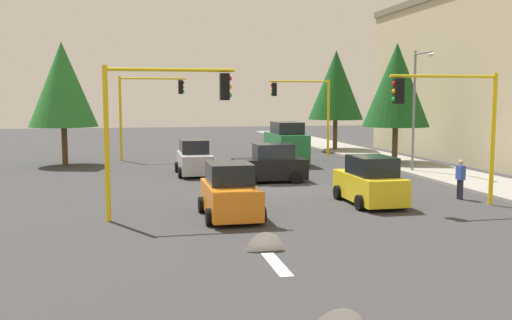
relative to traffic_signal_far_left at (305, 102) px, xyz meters
name	(u,v)px	position (x,y,z in m)	size (l,w,h in m)	color
ground_plane	(275,188)	(14.00, -5.70, -4.01)	(120.00, 120.00, 0.00)	#353538
sidewalk_kerb	(424,169)	(9.00, 4.80, -3.94)	(80.00, 4.00, 0.15)	gray
lane_arrow_near	(269,256)	(25.51, -8.70, -4.01)	(2.40, 1.10, 1.10)	silver
apartment_block	(503,76)	(4.89, 12.80, 1.82)	(23.25, 9.30, 11.66)	#C6B793
traffic_signal_far_left	(305,102)	(0.00, 0.00, 0.00)	(0.36, 4.59, 5.67)	yellow
traffic_signal_near_right	(160,111)	(20.00, -11.36, -0.16)	(0.36, 4.59, 5.44)	yellow
traffic_signal_near_left	(452,112)	(20.00, -0.06, -0.25)	(0.36, 4.59, 5.30)	yellow
traffic_signal_far_right	(147,101)	(0.00, -11.42, 0.09)	(0.36, 4.59, 5.81)	yellow
street_lamp_curbside	(418,97)	(10.39, 3.50, 0.33)	(2.15, 0.28, 7.00)	slate
tree_roadside_mid	(396,85)	(6.00, 4.30, 1.13)	(4.29, 4.29, 7.84)	brown
tree_roadside_far	(336,85)	(-4.00, 3.80, 1.35)	(4.47, 4.47, 8.17)	brown
tree_opposite_side	(62,85)	(2.00, -16.70, 1.16)	(4.31, 4.31, 7.88)	brown
delivery_van_green	(286,145)	(4.34, -2.58, -2.73)	(4.80, 2.22, 2.77)	#1E7238
car_black	(271,165)	(12.00, -5.45, -3.12)	(1.97, 3.70, 1.98)	black
car_yellow	(370,182)	(18.81, -2.91, -3.12)	(3.96, 2.04, 1.98)	yellow
car_orange	(230,193)	(20.24, -8.92, -3.12)	(3.74, 2.05, 1.98)	orange
car_silver	(194,159)	(8.21, -8.99, -3.12)	(4.18, 2.01, 1.98)	#B2B5BA
pedestrian_crossing	(460,178)	(18.59, 1.30, -3.11)	(0.40, 0.24, 1.70)	#262638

